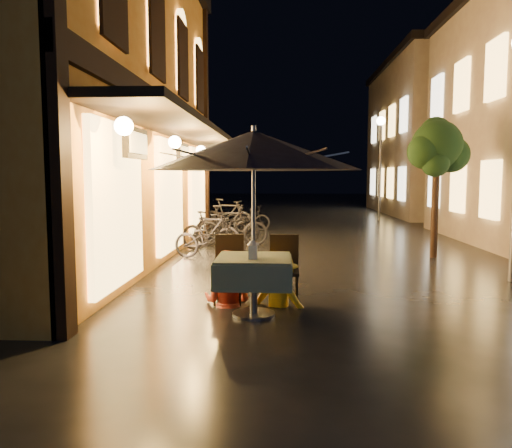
# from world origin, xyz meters

# --- Properties ---
(ground) EXTENTS (90.00, 90.00, 0.00)m
(ground) POSITION_xyz_m (0.00, 0.00, 0.00)
(ground) COLOR black
(ground) RESTS_ON ground
(west_building) EXTENTS (5.90, 11.40, 7.40)m
(west_building) POSITION_xyz_m (-5.72, 4.00, 3.71)
(west_building) COLOR orange
(west_building) RESTS_ON ground
(east_building_far) EXTENTS (7.30, 10.30, 7.30)m
(east_building_far) POSITION_xyz_m (7.49, 18.00, 3.66)
(east_building_far) COLOR #B8AA8D
(east_building_far) RESTS_ON ground
(street_tree) EXTENTS (1.43, 1.20, 3.15)m
(street_tree) POSITION_xyz_m (2.41, 4.51, 2.42)
(street_tree) COLOR black
(street_tree) RESTS_ON ground
(streetlamp_far) EXTENTS (0.36, 0.36, 4.23)m
(streetlamp_far) POSITION_xyz_m (3.00, 14.00, 2.92)
(streetlamp_far) COLOR #59595E
(streetlamp_far) RESTS_ON ground
(cafe_table) EXTENTS (0.99, 0.99, 0.78)m
(cafe_table) POSITION_xyz_m (-1.37, -0.37, 0.59)
(cafe_table) COLOR #59595E
(cafe_table) RESTS_ON ground
(patio_umbrella) EXTENTS (2.77, 2.77, 2.46)m
(patio_umbrella) POSITION_xyz_m (-1.37, -0.37, 2.15)
(patio_umbrella) COLOR #59595E
(patio_umbrella) RESTS_ON ground
(cafe_chair_left) EXTENTS (0.42, 0.42, 0.97)m
(cafe_chair_left) POSITION_xyz_m (-1.77, 0.36, 0.54)
(cafe_chair_left) COLOR black
(cafe_chair_left) RESTS_ON ground
(cafe_chair_right) EXTENTS (0.42, 0.42, 0.97)m
(cafe_chair_right) POSITION_xyz_m (-0.97, 0.36, 0.54)
(cafe_chair_right) COLOR black
(cafe_chair_right) RESTS_ON ground
(table_lantern) EXTENTS (0.16, 0.16, 0.25)m
(table_lantern) POSITION_xyz_m (-1.37, -0.54, 0.92)
(table_lantern) COLOR white
(table_lantern) RESTS_ON cafe_table
(person_orange) EXTENTS (0.87, 0.76, 1.51)m
(person_orange) POSITION_xyz_m (-1.78, 0.20, 0.76)
(person_orange) COLOR #BB3A26
(person_orange) RESTS_ON ground
(person_yellow) EXTENTS (1.06, 0.81, 1.45)m
(person_yellow) POSITION_xyz_m (-1.03, 0.19, 0.72)
(person_yellow) COLOR yellow
(person_yellow) RESTS_ON ground
(bicycle_0) EXTENTS (1.77, 0.97, 0.88)m
(bicycle_0) POSITION_xyz_m (-2.58, 4.02, 0.44)
(bicycle_0) COLOR black
(bicycle_0) RESTS_ON ground
(bicycle_1) EXTENTS (1.68, 1.01, 0.97)m
(bicycle_1) POSITION_xyz_m (-2.72, 5.17, 0.49)
(bicycle_1) COLOR black
(bicycle_1) RESTS_ON ground
(bicycle_2) EXTENTS (1.90, 0.70, 0.99)m
(bicycle_2) POSITION_xyz_m (-2.31, 6.20, 0.50)
(bicycle_2) COLOR black
(bicycle_2) RESTS_ON ground
(bicycle_3) EXTENTS (1.75, 0.54, 1.04)m
(bicycle_3) POSITION_xyz_m (-2.46, 6.42, 0.52)
(bicycle_3) COLOR black
(bicycle_3) RESTS_ON ground
(bicycle_4) EXTENTS (2.00, 1.17, 0.99)m
(bicycle_4) POSITION_xyz_m (-2.71, 7.70, 0.50)
(bicycle_4) COLOR black
(bicycle_4) RESTS_ON ground
(bicycle_5) EXTENTS (1.88, 1.12, 1.09)m
(bicycle_5) POSITION_xyz_m (-2.76, 9.16, 0.55)
(bicycle_5) COLOR black
(bicycle_5) RESTS_ON ground
(bicycle_6) EXTENTS (1.64, 0.80, 0.83)m
(bicycle_6) POSITION_xyz_m (-2.17, 10.00, 0.41)
(bicycle_6) COLOR black
(bicycle_6) RESTS_ON ground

